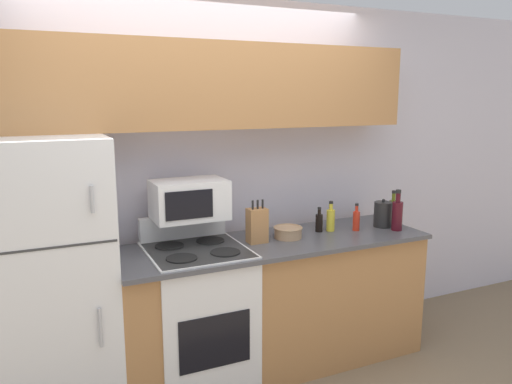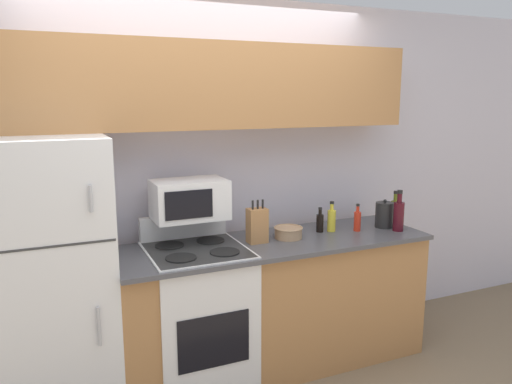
{
  "view_description": "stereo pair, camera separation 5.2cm",
  "coord_description": "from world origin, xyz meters",
  "views": [
    {
      "loc": [
        -1.14,
        -2.6,
        1.88
      ],
      "look_at": [
        0.2,
        0.28,
        1.26
      ],
      "focal_mm": 35.0,
      "sensor_mm": 36.0,
      "label": 1
    },
    {
      "loc": [
        -1.09,
        -2.62,
        1.88
      ],
      "look_at": [
        0.2,
        0.28,
        1.26
      ],
      "focal_mm": 35.0,
      "sensor_mm": 36.0,
      "label": 2
    }
  ],
  "objects": [
    {
      "name": "knife_block",
      "position": [
        0.22,
        0.31,
        1.03
      ],
      "size": [
        0.13,
        0.09,
        0.29
      ],
      "color": "#B27A47",
      "rests_on": "lower_cabinets"
    },
    {
      "name": "lower_cabinets",
      "position": [
        0.35,
        0.31,
        0.46
      ],
      "size": [
        2.15,
        0.66,
        0.91
      ],
      "color": "#B27A47",
      "rests_on": "ground_plane"
    },
    {
      "name": "stove",
      "position": [
        -0.21,
        0.3,
        0.48
      ],
      "size": [
        0.62,
        0.65,
        1.08
      ],
      "color": "white",
      "rests_on": "ground_plane"
    },
    {
      "name": "bottle_soy_sauce",
      "position": [
        0.74,
        0.37,
        0.98
      ],
      "size": [
        0.05,
        0.05,
        0.18
      ],
      "color": "black",
      "rests_on": "lower_cabinets"
    },
    {
      "name": "bottle_olive_oil",
      "position": [
        1.36,
        0.32,
        1.02
      ],
      "size": [
        0.06,
        0.06,
        0.26
      ],
      "color": "#5B6619",
      "rests_on": "lower_cabinets"
    },
    {
      "name": "kettle",
      "position": [
        1.24,
        0.29,
        1.01
      ],
      "size": [
        0.13,
        0.13,
        0.21
      ],
      "color": "black",
      "rests_on": "lower_cabinets"
    },
    {
      "name": "bottle_wine_red",
      "position": [
        1.27,
        0.16,
        1.03
      ],
      "size": [
        0.08,
        0.08,
        0.3
      ],
      "color": "#470F19",
      "rests_on": "lower_cabinets"
    },
    {
      "name": "bottle_hot_sauce",
      "position": [
        1.0,
        0.28,
        0.99
      ],
      "size": [
        0.05,
        0.05,
        0.2
      ],
      "color": "red",
      "rests_on": "lower_cabinets"
    },
    {
      "name": "wall_back",
      "position": [
        0.0,
        0.75,
        1.27
      ],
      "size": [
        8.0,
        0.05,
        2.55
      ],
      "color": "silver",
      "rests_on": "ground_plane"
    },
    {
      "name": "refrigerator",
      "position": [
        -1.08,
        0.36,
        0.83
      ],
      "size": [
        0.69,
        0.74,
        1.66
      ],
      "color": "white",
      "rests_on": "ground_plane"
    },
    {
      "name": "bottle_cooking_spray",
      "position": [
        0.82,
        0.35,
        1.0
      ],
      "size": [
        0.06,
        0.06,
        0.22
      ],
      "color": "gold",
      "rests_on": "lower_cabinets"
    },
    {
      "name": "upper_cabinets",
      "position": [
        0.0,
        0.56,
        1.94
      ],
      "size": [
        2.84,
        0.33,
        0.56
      ],
      "color": "#B27A47",
      "rests_on": "refrigerator"
    },
    {
      "name": "bowl",
      "position": [
        0.46,
        0.32,
        0.96
      ],
      "size": [
        0.2,
        0.2,
        0.08
      ],
      "color": "tan",
      "rests_on": "lower_cabinets"
    },
    {
      "name": "microwave",
      "position": [
        -0.2,
        0.45,
        1.22
      ],
      "size": [
        0.47,
        0.31,
        0.26
      ],
      "color": "white",
      "rests_on": "stove"
    }
  ]
}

